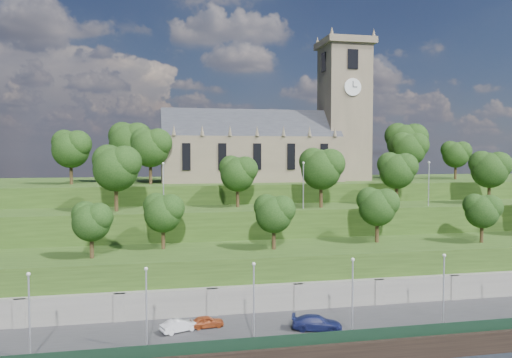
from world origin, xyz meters
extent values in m
cube|color=#2D2D30|center=(0.00, 6.00, 1.00)|extent=(160.00, 12.00, 2.00)
cube|color=black|center=(0.00, -0.05, 1.10)|extent=(160.00, 0.50, 2.20)
cube|color=black|center=(0.00, 0.60, 2.60)|extent=(160.00, 0.10, 1.20)
cube|color=slate|center=(0.00, 12.00, 2.50)|extent=(160.00, 2.00, 5.00)
cube|color=slate|center=(-35.00, 11.20, 2.50)|extent=(1.20, 0.60, 5.00)
cube|color=slate|center=(-25.00, 11.20, 2.50)|extent=(1.20, 0.60, 5.00)
cube|color=slate|center=(-15.00, 11.20, 2.50)|extent=(1.20, 0.60, 5.00)
cube|color=slate|center=(-5.00, 11.20, 2.50)|extent=(1.20, 0.60, 5.00)
cube|color=slate|center=(5.00, 11.20, 2.50)|extent=(1.20, 0.60, 5.00)
cube|color=slate|center=(15.00, 11.20, 2.50)|extent=(1.20, 0.60, 5.00)
cube|color=#274316|center=(0.00, 18.00, 4.00)|extent=(160.00, 12.00, 8.00)
cube|color=#274316|center=(0.00, 29.00, 6.00)|extent=(160.00, 10.00, 12.00)
cube|color=#274316|center=(0.00, 50.00, 7.50)|extent=(160.00, 32.00, 15.00)
cube|color=brown|center=(-4.00, 46.00, 19.00)|extent=(32.00, 12.00, 8.00)
cube|color=#27292F|center=(-4.00, 46.00, 23.00)|extent=(32.00, 10.18, 10.18)
cone|color=brown|center=(-18.00, 40.00, 23.90)|extent=(0.70, 0.70, 1.80)
cone|color=brown|center=(-13.33, 40.00, 23.90)|extent=(0.70, 0.70, 1.80)
cone|color=brown|center=(-8.67, 40.00, 23.90)|extent=(0.70, 0.70, 1.80)
cone|color=brown|center=(-4.00, 40.00, 23.90)|extent=(0.70, 0.70, 1.80)
cone|color=brown|center=(0.67, 40.00, 23.90)|extent=(0.70, 0.70, 1.80)
cone|color=brown|center=(5.33, 40.00, 23.90)|extent=(0.70, 0.70, 1.80)
cone|color=brown|center=(10.00, 40.00, 23.90)|extent=(0.70, 0.70, 1.80)
cube|color=black|center=(-16.00, 39.92, 19.50)|extent=(1.40, 0.25, 4.50)
cube|color=black|center=(-10.00, 39.92, 19.50)|extent=(1.40, 0.25, 4.50)
cube|color=black|center=(-4.00, 39.92, 19.50)|extent=(1.40, 0.25, 4.50)
cube|color=black|center=(2.00, 39.92, 19.50)|extent=(1.40, 0.25, 4.50)
cube|color=black|center=(8.00, 39.92, 19.50)|extent=(1.40, 0.25, 4.50)
cube|color=brown|center=(14.00, 46.00, 27.50)|extent=(8.00, 8.00, 25.00)
cube|color=brown|center=(14.00, 46.00, 40.60)|extent=(9.20, 9.20, 1.20)
cone|color=brown|center=(10.00, 42.00, 41.80)|extent=(0.80, 0.80, 1.60)
cone|color=brown|center=(10.00, 50.00, 41.80)|extent=(0.80, 0.80, 1.60)
cone|color=brown|center=(18.00, 42.00, 41.80)|extent=(0.80, 0.80, 1.60)
cone|color=brown|center=(18.00, 50.00, 41.80)|extent=(0.80, 0.80, 1.60)
cube|color=black|center=(14.00, 41.92, 37.00)|extent=(2.00, 0.25, 3.50)
cube|color=black|center=(14.00, 50.08, 37.00)|extent=(2.00, 0.25, 3.50)
cube|color=black|center=(9.92, 46.00, 37.00)|extent=(0.25, 2.00, 3.50)
cube|color=black|center=(18.08, 46.00, 37.00)|extent=(0.25, 2.00, 3.50)
cylinder|color=white|center=(14.00, 41.88, 32.00)|extent=(3.20, 0.30, 3.20)
cylinder|color=white|center=(18.12, 46.00, 32.00)|extent=(0.30, 3.20, 3.20)
cube|color=black|center=(14.00, 41.70, 32.50)|extent=(0.12, 0.05, 1.10)
cube|color=black|center=(14.40, 41.70, 32.00)|extent=(0.80, 0.05, 0.12)
cylinder|color=#332413|center=(-28.33, 16.00, 9.41)|extent=(0.49, 0.49, 2.82)
sphere|color=black|center=(-28.33, 16.00, 12.13)|extent=(4.38, 4.38, 4.38)
sphere|color=black|center=(-27.45, 15.56, 12.79)|extent=(3.29, 3.29, 3.29)
sphere|color=black|center=(-29.10, 16.55, 13.01)|extent=(3.07, 3.07, 3.07)
cylinder|color=#332413|center=(-20.19, 20.00, 9.52)|extent=(0.50, 0.50, 3.05)
sphere|color=black|center=(-20.19, 20.00, 12.47)|extent=(4.74, 4.74, 4.74)
sphere|color=black|center=(-19.24, 19.53, 13.18)|extent=(3.56, 3.56, 3.56)
sphere|color=black|center=(-21.02, 20.59, 13.42)|extent=(3.32, 3.32, 3.32)
cylinder|color=#332413|center=(-6.57, 17.00, 9.49)|extent=(0.49, 0.49, 2.99)
sphere|color=black|center=(-6.57, 17.00, 12.38)|extent=(4.65, 4.65, 4.65)
sphere|color=black|center=(-5.64, 16.54, 13.08)|extent=(3.49, 3.49, 3.49)
sphere|color=black|center=(-7.38, 17.58, 13.31)|extent=(3.25, 3.25, 3.25)
cylinder|color=#332413|center=(8.29, 19.00, 9.61)|extent=(0.50, 0.50, 3.22)
sphere|color=black|center=(8.29, 19.00, 12.72)|extent=(5.01, 5.01, 5.01)
sphere|color=black|center=(9.29, 18.50, 13.47)|extent=(3.75, 3.75, 3.75)
sphere|color=black|center=(7.41, 19.63, 13.72)|extent=(3.50, 3.50, 3.50)
cylinder|color=#332413|center=(22.07, 16.00, 9.42)|extent=(0.49, 0.49, 2.85)
sphere|color=black|center=(22.07, 16.00, 12.18)|extent=(4.43, 4.43, 4.43)
sphere|color=black|center=(22.95, 15.56, 12.84)|extent=(3.32, 3.32, 3.32)
sphere|color=black|center=(21.29, 16.55, 13.06)|extent=(3.10, 3.10, 3.10)
cylinder|color=#332413|center=(-26.43, 28.00, 14.00)|extent=(0.54, 0.54, 4.00)
sphere|color=black|center=(-26.43, 28.00, 17.87)|extent=(6.23, 6.23, 6.23)
sphere|color=black|center=(-25.19, 27.38, 18.81)|extent=(4.67, 4.67, 4.67)
sphere|color=black|center=(-27.52, 28.78, 19.12)|extent=(4.36, 4.36, 4.36)
cylinder|color=#332413|center=(-9.01, 30.00, 13.67)|extent=(0.51, 0.51, 3.34)
sphere|color=black|center=(-9.01, 30.00, 16.90)|extent=(5.20, 5.20, 5.20)
sphere|color=black|center=(-7.98, 29.48, 17.68)|extent=(3.90, 3.90, 3.90)
sphere|color=black|center=(-9.92, 30.65, 17.94)|extent=(3.64, 3.64, 3.64)
cylinder|color=#332413|center=(3.04, 27.00, 13.92)|extent=(0.53, 0.53, 3.84)
sphere|color=black|center=(3.04, 27.00, 17.63)|extent=(5.97, 5.97, 5.97)
sphere|color=black|center=(4.24, 26.40, 18.52)|extent=(4.48, 4.48, 4.48)
sphere|color=black|center=(2.00, 27.75, 18.82)|extent=(4.18, 4.18, 4.18)
cylinder|color=#332413|center=(16.24, 29.00, 13.77)|extent=(0.52, 0.52, 3.55)
sphere|color=black|center=(16.24, 29.00, 17.20)|extent=(5.52, 5.52, 5.52)
sphere|color=black|center=(17.35, 28.45, 18.03)|extent=(4.14, 4.14, 4.14)
sphere|color=black|center=(15.28, 29.69, 18.31)|extent=(3.86, 3.86, 3.86)
cylinder|color=#332413|center=(31.22, 27.00, 13.82)|extent=(0.52, 0.52, 3.65)
sphere|color=black|center=(31.22, 27.00, 17.35)|extent=(5.68, 5.68, 5.68)
sphere|color=black|center=(32.35, 26.43, 18.20)|extent=(4.26, 4.26, 4.26)
sphere|color=black|center=(30.23, 27.71, 18.49)|extent=(3.97, 3.97, 3.97)
cylinder|color=#332413|center=(-34.51, 42.00, 16.92)|extent=(0.53, 0.53, 3.84)
sphere|color=black|center=(-34.51, 42.00, 20.63)|extent=(5.98, 5.98, 5.98)
sphere|color=black|center=(-33.31, 41.40, 21.53)|extent=(4.48, 4.48, 4.48)
sphere|color=black|center=(-35.55, 42.75, 21.83)|extent=(4.18, 4.18, 4.18)
cylinder|color=#332413|center=(-25.51, 48.00, 17.30)|extent=(0.56, 0.56, 4.59)
sphere|color=black|center=(-25.51, 48.00, 21.74)|extent=(7.14, 7.14, 7.14)
sphere|color=black|center=(-24.08, 47.29, 22.81)|extent=(5.36, 5.36, 5.36)
sphere|color=black|center=(-26.76, 48.89, 23.16)|extent=(5.00, 5.00, 5.00)
cylinder|color=#332413|center=(-21.84, 40.00, 16.99)|extent=(0.54, 0.54, 3.99)
sphere|color=black|center=(-21.84, 40.00, 20.85)|extent=(6.20, 6.20, 6.20)
sphere|color=black|center=(-20.60, 39.38, 21.78)|extent=(4.65, 4.65, 4.65)
sphere|color=black|center=(-22.93, 40.78, 22.09)|extent=(4.34, 4.34, 4.34)
cylinder|color=#332413|center=(25.38, 42.00, 16.94)|extent=(0.53, 0.53, 3.87)
sphere|color=black|center=(25.38, 42.00, 20.68)|extent=(6.02, 6.02, 6.02)
sphere|color=black|center=(26.58, 41.40, 21.58)|extent=(4.52, 4.52, 4.52)
sphere|color=black|center=(24.33, 42.75, 21.88)|extent=(4.21, 4.21, 4.21)
cylinder|color=#332413|center=(28.88, 50.00, 17.42)|extent=(0.58, 0.58, 4.85)
sphere|color=black|center=(28.88, 50.00, 22.11)|extent=(7.54, 7.54, 7.54)
sphere|color=black|center=(30.39, 49.25, 23.24)|extent=(5.66, 5.66, 5.66)
sphere|color=black|center=(27.56, 50.94, 23.62)|extent=(5.28, 5.28, 5.28)
cylinder|color=#332413|center=(36.33, 44.00, 16.61)|extent=(0.50, 0.50, 3.22)
sphere|color=black|center=(36.33, 44.00, 19.73)|extent=(5.02, 5.02, 5.02)
sphere|color=black|center=(37.34, 43.50, 20.48)|extent=(3.76, 3.76, 3.76)
sphere|color=black|center=(35.45, 44.63, 20.73)|extent=(3.51, 3.51, 3.51)
cylinder|color=#B2B2B7|center=(-32.00, 2.50, 5.72)|extent=(0.16, 0.16, 7.44)
sphere|color=silver|center=(-32.00, 2.50, 9.56)|extent=(0.36, 0.36, 0.36)
cylinder|color=#B2B2B7|center=(-22.00, 2.50, 5.72)|extent=(0.16, 0.16, 7.44)
sphere|color=silver|center=(-22.00, 2.50, 9.56)|extent=(0.36, 0.36, 0.36)
cylinder|color=#B2B2B7|center=(-12.00, 2.50, 5.72)|extent=(0.16, 0.16, 7.44)
sphere|color=silver|center=(-12.00, 2.50, 9.56)|extent=(0.36, 0.36, 0.36)
cylinder|color=#B2B2B7|center=(-2.00, 2.50, 5.72)|extent=(0.16, 0.16, 7.44)
sphere|color=silver|center=(-2.00, 2.50, 9.56)|extent=(0.36, 0.36, 0.36)
cylinder|color=#B2B2B7|center=(8.00, 2.50, 5.72)|extent=(0.16, 0.16, 7.44)
sphere|color=silver|center=(8.00, 2.50, 9.56)|extent=(0.36, 0.36, 0.36)
cylinder|color=#B2B2B7|center=(-20.00, 26.00, 15.27)|extent=(0.16, 0.16, 6.54)
sphere|color=silver|center=(-20.00, 26.00, 18.66)|extent=(0.36, 0.36, 0.36)
cylinder|color=#B2B2B7|center=(0.00, 26.00, 15.27)|extent=(0.16, 0.16, 6.54)
sphere|color=silver|center=(0.00, 26.00, 18.66)|extent=(0.36, 0.36, 0.36)
cylinder|color=#B2B2B7|center=(20.00, 26.00, 15.27)|extent=(0.16, 0.16, 6.54)
sphere|color=silver|center=(20.00, 26.00, 18.66)|extent=(0.36, 0.36, 0.36)
imported|color=#953B18|center=(-16.01, 7.44, 2.61)|extent=(3.69, 1.77, 1.22)
imported|color=silver|center=(-18.85, 6.76, 2.63)|extent=(4.07, 2.74, 1.27)
imported|color=#161C4D|center=(-5.03, 4.44, 2.74)|extent=(5.51, 3.54, 1.48)
camera|label=1|loc=(-21.09, -43.43, 20.07)|focal=35.00mm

